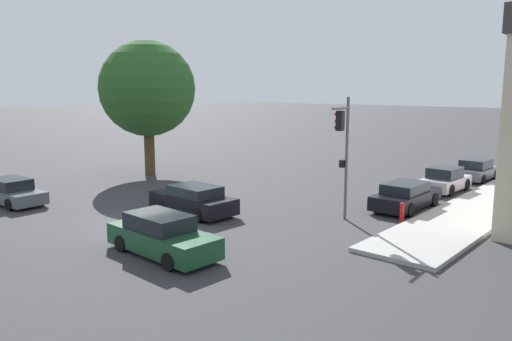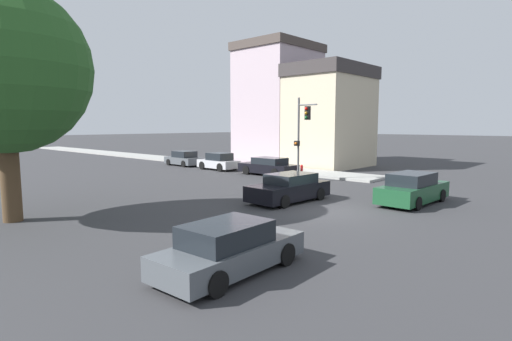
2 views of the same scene
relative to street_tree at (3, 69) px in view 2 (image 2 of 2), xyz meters
The scene contains 12 objects.
ground_plane 14.43m from the street_tree, 38.41° to the right, with size 300.00×300.00×0.00m, color #333335.
sidewalk_strip 32.85m from the street_tree, 48.70° to the left, with size 3.35×60.00×0.18m.
rowhouse_backdrop 27.65m from the street_tree, 11.81° to the left, with size 8.05×12.41×12.03m.
street_tree is the anchor object (origin of this frame).
traffic_signal 17.32m from the street_tree, ahead, with size 0.60×1.59×5.72m.
crossing_car_0 13.41m from the street_tree, 27.45° to the right, with size 4.65×2.16×1.42m.
crossing_car_1 18.77m from the street_tree, 35.83° to the right, with size 4.84×2.04×1.54m.
crossing_car_2 12.05m from the street_tree, 79.30° to the right, with size 4.42×2.00×1.36m.
parked_car_0 19.24m from the street_tree, ahead, with size 1.98×4.74×1.38m.
parked_car_1 20.55m from the street_tree, 23.01° to the left, with size 1.94×3.91×1.48m.
parked_car_2 23.14m from the street_tree, 35.01° to the left, with size 2.00×4.06×1.41m.
fire_hydrant 20.09m from the street_tree, ahead, with size 0.22×0.22×0.92m.
Camera 2 is at (-15.31, -9.82, 3.87)m, focal length 28.00 mm.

